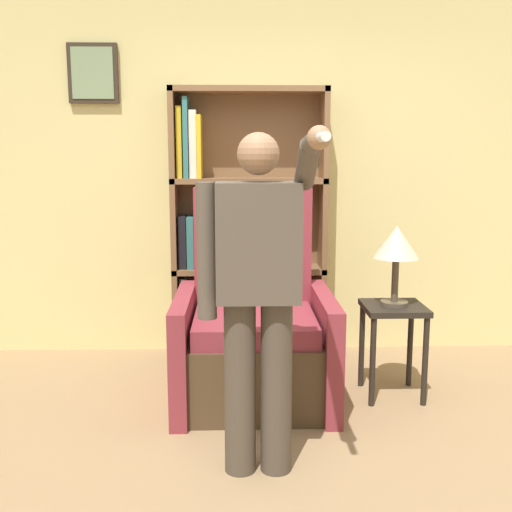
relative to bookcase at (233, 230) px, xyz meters
name	(u,v)px	position (x,y,z in m)	size (l,w,h in m)	color
ground_plane	(299,484)	(0.31, -1.87, -0.96)	(14.00, 14.00, 0.00)	#937551
wall_back	(273,170)	(0.31, 0.16, 0.44)	(8.00, 0.11, 2.80)	#DBCC84
bookcase	(233,230)	(0.00, 0.00, 0.00)	(1.14, 0.28, 1.99)	brown
armchair	(254,336)	(0.13, -0.81, -0.57)	(0.97, 0.90, 1.31)	#4C3823
person_standing	(258,288)	(0.13, -1.74, -0.05)	(0.53, 0.78, 1.62)	#473D33
side_table	(393,324)	(1.01, -0.84, -0.50)	(0.38, 0.38, 0.59)	black
table_lamp	(396,246)	(1.01, -0.84, 0.00)	(0.28, 0.28, 0.50)	#4C4233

